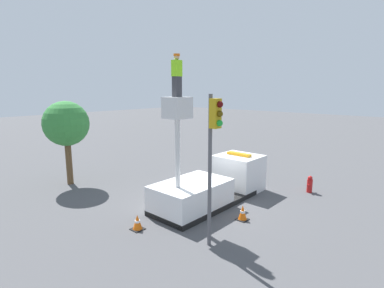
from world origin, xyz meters
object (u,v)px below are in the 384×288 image
at_px(traffic_light_pole, 213,142).
at_px(tree_left_bg, 66,124).
at_px(traffic_cone_curbside, 243,213).
at_px(bucket_truck, 213,184).
at_px(fire_hydrant, 310,184).
at_px(traffic_cone_rear, 137,222).
at_px(worker, 177,75).

xyz_separation_m(traffic_light_pole, tree_left_bg, (0.02, 10.90, -0.26)).
relative_size(traffic_light_pole, traffic_cone_curbside, 8.14).
relative_size(bucket_truck, traffic_cone_curbside, 10.24).
bearing_deg(bucket_truck, fire_hydrant, -34.48).
distance_m(bucket_truck, traffic_cone_rear, 4.59).
bearing_deg(traffic_light_pole, fire_hydrant, -3.19).
bearing_deg(bucket_truck, tree_left_bg, 113.25).
bearing_deg(tree_left_bg, fire_hydrant, -54.34).
relative_size(worker, fire_hydrant, 1.85).
bearing_deg(tree_left_bg, worker, -83.12).
bearing_deg(traffic_cone_curbside, fire_hydrant, -8.56).
height_order(traffic_cone_rear, traffic_cone_curbside, traffic_cone_curbside).
relative_size(bucket_truck, tree_left_bg, 1.39).
height_order(bucket_truck, fire_hydrant, bucket_truck).
bearing_deg(worker, traffic_cone_rear, 170.31).
distance_m(bucket_truck, tree_left_bg, 9.31).
bearing_deg(traffic_cone_rear, traffic_cone_curbside, -36.46).
relative_size(traffic_cone_curbside, tree_left_bg, 0.14).
height_order(bucket_truck, worker, worker).
relative_size(worker, traffic_cone_rear, 2.72).
height_order(traffic_cone_rear, tree_left_bg, tree_left_bg).
relative_size(traffic_cone_rear, tree_left_bg, 0.13).
relative_size(traffic_light_pole, tree_left_bg, 1.10).
xyz_separation_m(worker, fire_hydrant, (7.16, -3.19, -5.75)).
distance_m(worker, traffic_cone_curbside, 6.55).
bearing_deg(traffic_cone_curbside, traffic_light_pole, -171.92).
relative_size(worker, traffic_cone_curbside, 2.58).
bearing_deg(traffic_cone_curbside, tree_left_bg, 104.00).
distance_m(traffic_cone_rear, traffic_cone_curbside, 4.54).
xyz_separation_m(traffic_cone_rear, traffic_cone_curbside, (3.65, -2.70, 0.02)).
distance_m(fire_hydrant, tree_left_bg, 14.33).
bearing_deg(traffic_cone_rear, bucket_truck, -4.33).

